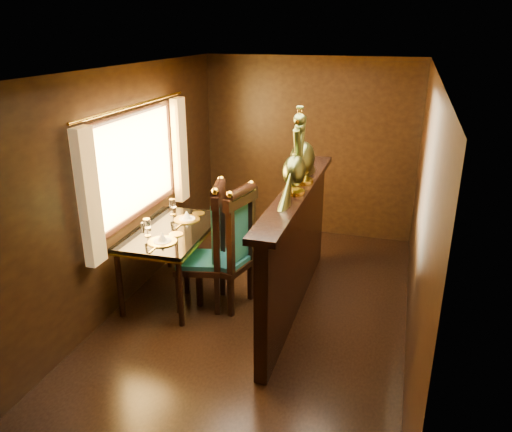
% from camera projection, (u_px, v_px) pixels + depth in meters
% --- Properties ---
extents(ground, '(5.00, 5.00, 0.00)m').
position_uv_depth(ground, '(257.00, 317.00, 5.24)').
color(ground, black).
rests_on(ground, ground).
extents(room_shell, '(3.04, 5.04, 2.52)m').
position_uv_depth(room_shell, '(250.00, 171.00, 4.72)').
color(room_shell, black).
rests_on(room_shell, ground).
extents(partition, '(0.26, 2.70, 1.36)m').
position_uv_depth(partition, '(295.00, 248.00, 5.17)').
color(partition, black).
rests_on(partition, ground).
extents(dining_table, '(0.86, 1.36, 0.99)m').
position_uv_depth(dining_table, '(171.00, 235.00, 5.47)').
color(dining_table, black).
rests_on(dining_table, ground).
extents(chair_left, '(0.60, 0.62, 1.41)m').
position_uv_depth(chair_left, '(212.00, 243.00, 5.24)').
color(chair_left, black).
rests_on(chair_left, ground).
extents(chair_right, '(0.60, 0.62, 1.39)m').
position_uv_depth(chair_right, '(235.00, 245.00, 5.21)').
color(chair_right, black).
rests_on(chair_right, ground).
extents(peacock_left, '(0.23, 0.60, 0.71)m').
position_uv_depth(peacock_left, '(295.00, 157.00, 4.65)').
color(peacock_left, '#1B533A').
rests_on(peacock_left, partition).
extents(peacock_right, '(0.26, 0.68, 0.81)m').
position_uv_depth(peacock_right, '(303.00, 144.00, 4.96)').
color(peacock_right, '#1B533A').
rests_on(peacock_right, partition).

